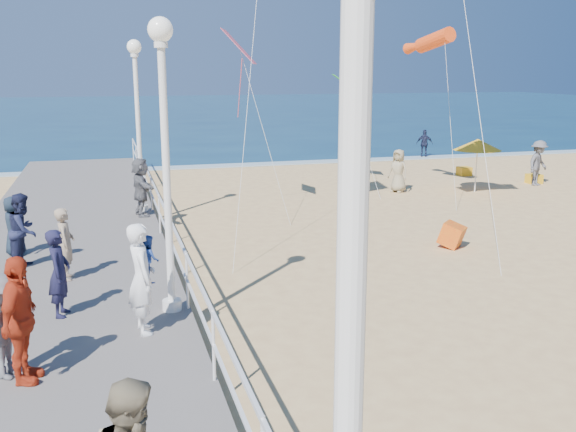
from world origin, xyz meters
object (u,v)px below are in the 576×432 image
object	(u,v)px
spectator_5	(141,187)
beach_chair_right	(534,179)
spectator_3	(20,320)
beach_chair_left	(464,171)
lamp_post_far	(137,108)
beach_walker_c	(398,171)
spectator_0	(59,273)
beach_umbrella	(478,145)
lamp_post_near	(350,332)
beach_walker_b	(425,144)
woman_holding_toddler	(142,279)
spectator_2	(6,326)
spectator_6	(66,244)
lamp_post_mid	(165,137)
toddler_held	(149,259)
spectator_4	(14,226)
box_kite	(452,237)
beach_walker_a	(538,163)
spectator_7	(24,230)

from	to	relation	value
spectator_5	beach_chair_right	bearing A→B (deg)	-85.60
spectator_3	beach_chair_left	size ratio (longest dim) A/B	3.44
lamp_post_far	beach_walker_c	bearing A→B (deg)	14.57
spectator_0	beach_umbrella	world-z (taller)	beach_umbrella
lamp_post_near	beach_walker_c	size ratio (longest dim) A/B	3.08
beach_walker_b	beach_umbrella	xyz separation A→B (m)	(-2.94, -9.93, 1.13)
spectator_0	spectator_5	distance (m)	8.28
woman_holding_toddler	spectator_2	size ratio (longest dim) A/B	1.22
spectator_3	beach_walker_b	world-z (taller)	spectator_3
spectator_6	lamp_post_near	bearing A→B (deg)	-167.56
lamp_post_far	woman_holding_toddler	xyz separation A→B (m)	(-0.57, -9.91, -2.30)
woman_holding_toddler	spectator_6	world-z (taller)	woman_holding_toddler
beach_walker_b	beach_chair_left	distance (m)	6.30
lamp_post_mid	beach_chair_right	distance (m)	20.84
spectator_0	beach_walker_b	distance (m)	27.32
toddler_held	lamp_post_near	bearing A→B (deg)	174.28
spectator_0	beach_walker_c	size ratio (longest dim) A/B	0.94
lamp_post_far	spectator_2	distance (m)	11.61
lamp_post_mid	beach_walker_c	distance (m)	15.74
toddler_held	beach_umbrella	world-z (taller)	beach_umbrella
lamp_post_far	spectator_4	bearing A→B (deg)	-127.72
box_kite	beach_umbrella	size ratio (longest dim) A/B	0.28
beach_walker_a	woman_holding_toddler	bearing A→B (deg)	-171.28
beach_walker_b	spectator_6	bearing A→B (deg)	71.18
beach_walker_b	spectator_2	bearing A→B (deg)	76.53
spectator_0	spectator_7	world-z (taller)	spectator_7
lamp_post_near	toddler_held	xyz separation A→B (m)	(-0.42, 8.24, -2.00)
lamp_post_mid	lamp_post_far	world-z (taller)	same
beach_walker_c	beach_umbrella	world-z (taller)	beach_umbrella
spectator_2	beach_walker_c	size ratio (longest dim) A/B	0.92
spectator_3	beach_chair_left	distance (m)	24.20
spectator_2	spectator_5	world-z (taller)	spectator_5
spectator_5	beach_walker_a	distance (m)	16.89
lamp_post_mid	beach_walker_b	size ratio (longest dim) A/B	3.42
spectator_7	beach_umbrella	xyz separation A→B (m)	(16.15, 7.13, 0.65)
beach_walker_b	spectator_0	bearing A→B (deg)	74.39
spectator_4	beach_umbrella	world-z (taller)	beach_umbrella
lamp_post_far	spectator_2	size ratio (longest dim) A/B	3.36
lamp_post_mid	box_kite	distance (m)	9.46
lamp_post_mid	spectator_0	bearing A→B (deg)	171.51
woman_holding_toddler	spectator_4	xyz separation A→B (m)	(-2.70, 5.67, -0.23)
beach_umbrella	beach_walker_a	bearing A→B (deg)	9.93
box_kite	beach_chair_right	xyz separation A→B (m)	(8.73, 8.20, -0.10)
woman_holding_toddler	spectator_5	world-z (taller)	woman_holding_toddler
woman_holding_toddler	spectator_4	bearing A→B (deg)	16.84
lamp_post_near	spectator_3	world-z (taller)	lamp_post_near
lamp_post_mid	spectator_7	world-z (taller)	lamp_post_mid
toddler_held	beach_chair_left	xyz separation A→B (m)	(15.40, 15.32, -1.46)
toddler_held	spectator_3	bearing A→B (deg)	119.66
beach_walker_c	beach_chair_right	world-z (taller)	beach_walker_c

